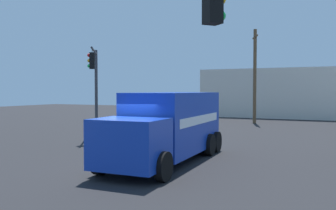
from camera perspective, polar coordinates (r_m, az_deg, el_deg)
ground_plane at (r=14.26m, az=-5.63°, el=-9.87°), size 100.00×100.00×0.00m
delivery_truck at (r=15.33m, az=0.05°, el=-3.28°), size 2.99×7.90×2.91m
traffic_light_primary at (r=23.62m, az=-11.47°, el=4.01°), size 2.07×3.12×5.71m
traffic_light_secondary at (r=5.11m, az=21.78°, el=10.73°), size 3.30×2.82×5.71m
utility_pole at (r=33.92m, az=13.52°, el=4.62°), size 0.93×2.09×8.55m
building_backdrop at (r=42.51m, az=19.92°, el=1.75°), size 21.04×6.00×5.40m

